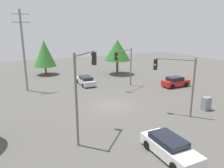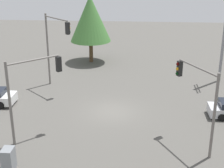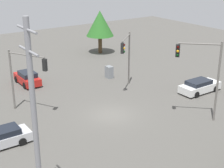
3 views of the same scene
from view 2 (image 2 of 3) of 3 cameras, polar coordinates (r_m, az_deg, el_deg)
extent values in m
plane|color=#54514C|center=(28.03, 0.05, -4.59)|extent=(80.00, 80.00, 0.00)
cylinder|color=black|center=(29.85, -18.03, -3.36)|extent=(0.22, 0.64, 0.64)
cylinder|color=black|center=(31.32, -16.90, -2.08)|extent=(0.22, 0.64, 0.64)
cylinder|color=black|center=(29.14, 17.08, -3.90)|extent=(0.22, 0.61, 0.61)
cylinder|color=black|center=(27.69, 17.78, -5.31)|extent=(0.22, 0.61, 0.61)
cylinder|color=slate|center=(23.12, -16.59, -3.32)|extent=(0.18, 0.18, 5.83)
cylinder|color=slate|center=(22.86, -12.99, 3.89)|extent=(2.54, 2.84, 0.12)
cube|color=black|center=(23.82, -8.86, 3.29)|extent=(0.44, 0.44, 1.05)
sphere|color=#360503|center=(23.87, -9.11, 4.16)|extent=(0.22, 0.22, 0.22)
sphere|color=orange|center=(23.97, -9.06, 3.39)|extent=(0.22, 0.22, 0.22)
sphere|color=black|center=(24.07, -9.02, 2.62)|extent=(0.22, 0.22, 0.22)
cylinder|color=slate|center=(21.65, 16.59, -5.30)|extent=(0.18, 0.18, 5.63)
cylinder|color=slate|center=(22.06, 14.10, 2.65)|extent=(3.41, 1.93, 0.12)
cube|color=black|center=(23.69, 11.17, 2.54)|extent=(0.43, 0.41, 1.05)
sphere|color=#360503|center=(23.50, 10.88, 3.27)|extent=(0.22, 0.22, 0.22)
sphere|color=orange|center=(23.60, 10.82, 2.49)|extent=(0.22, 0.22, 0.22)
sphere|color=black|center=(23.70, 10.77, 1.72)|extent=(0.22, 0.22, 0.22)
cylinder|color=slate|center=(33.44, -10.61, 5.61)|extent=(0.18, 0.18, 6.92)
cylinder|color=slate|center=(31.33, -9.30, 10.70)|extent=(2.45, 2.57, 0.12)
cube|color=black|center=(30.04, -7.40, 9.16)|extent=(0.44, 0.44, 1.05)
sphere|color=#360503|center=(30.08, -7.16, 9.84)|extent=(0.22, 0.22, 0.22)
sphere|color=orange|center=(30.14, -7.13, 9.21)|extent=(0.22, 0.22, 0.22)
sphere|color=black|center=(30.21, -7.10, 8.59)|extent=(0.22, 0.22, 0.22)
cube|color=gray|center=(21.57, -16.83, -11.87)|extent=(0.87, 0.65, 1.39)
cylinder|color=#4C3823|center=(40.76, -3.50, 5.46)|extent=(0.45, 0.45, 2.53)
cone|color=#3D7033|center=(39.91, -3.62, 10.85)|extent=(4.69, 4.69, 5.25)
camera|label=1|loc=(42.06, -29.43, 13.61)|focal=35.00mm
camera|label=3|loc=(50.12, 21.95, 20.71)|focal=55.00mm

